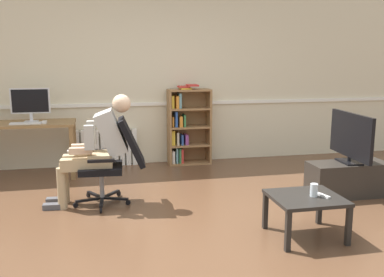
{
  "coord_description": "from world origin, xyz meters",
  "views": [
    {
      "loc": [
        -0.86,
        -3.87,
        1.63
      ],
      "look_at": [
        0.15,
        0.85,
        0.7
      ],
      "focal_mm": 39.9,
      "sensor_mm": 36.0,
      "label": 1
    }
  ],
  "objects": [
    {
      "name": "bookshelf",
      "position": [
        0.39,
        2.44,
        0.58
      ],
      "size": [
        0.65,
        0.29,
        1.22
      ],
      "color": "olive",
      "rests_on": "ground_plane"
    },
    {
      "name": "drinking_glass",
      "position": [
        0.99,
        -0.5,
        0.45
      ],
      "size": [
        0.07,
        0.07,
        0.12
      ],
      "primitive_type": "cylinder",
      "color": "silver",
      "rests_on": "coffee_table"
    },
    {
      "name": "imac_monitor",
      "position": [
        -1.8,
        2.23,
        1.02
      ],
      "size": [
        0.51,
        0.14,
        0.46
      ],
      "color": "silver",
      "rests_on": "computer_desk"
    },
    {
      "name": "computer_mouse",
      "position": [
        -1.61,
        2.03,
        0.77
      ],
      "size": [
        0.06,
        0.1,
        0.03
      ],
      "primitive_type": "cube",
      "color": "white",
      "rests_on": "computer_desk"
    },
    {
      "name": "radiator",
      "position": [
        -0.81,
        2.54,
        0.28
      ],
      "size": [
        0.92,
        0.08,
        0.55
      ],
      "color": "white",
      "rests_on": "ground_plane"
    },
    {
      "name": "ground_plane",
      "position": [
        0.0,
        0.0,
        0.0
      ],
      "size": [
        18.0,
        18.0,
        0.0
      ],
      "primitive_type": "plane",
      "color": "brown"
    },
    {
      "name": "keyboard",
      "position": [
        -1.84,
        2.01,
        0.77
      ],
      "size": [
        0.39,
        0.12,
        0.02
      ],
      "primitive_type": "cube",
      "color": "white",
      "rests_on": "computer_desk"
    },
    {
      "name": "tv_stand",
      "position": [
        1.96,
        0.5,
        0.2
      ],
      "size": [
        0.94,
        0.38,
        0.4
      ],
      "color": "#2D2823",
      "rests_on": "ground_plane"
    },
    {
      "name": "computer_desk",
      "position": [
        -1.86,
        2.15,
        0.65
      ],
      "size": [
        1.27,
        0.62,
        0.76
      ],
      "color": "olive",
      "rests_on": "ground_plane"
    },
    {
      "name": "coffee_table",
      "position": [
        0.92,
        -0.48,
        0.33
      ],
      "size": [
        0.63,
        0.57,
        0.39
      ],
      "color": "black",
      "rests_on": "ground_plane"
    },
    {
      "name": "back_wall",
      "position": [
        0.0,
        2.65,
        1.35
      ],
      "size": [
        12.0,
        0.13,
        2.7
      ],
      "color": "beige",
      "rests_on": "ground_plane"
    },
    {
      "name": "person_seated",
      "position": [
        -0.92,
        0.82,
        0.65
      ],
      "size": [
        0.98,
        0.41,
        1.23
      ],
      "rotation": [
        0.0,
        0.0,
        -1.63
      ],
      "color": "tan",
      "rests_on": "ground_plane"
    },
    {
      "name": "tv_screen",
      "position": [
        1.96,
        0.5,
        0.71
      ],
      "size": [
        0.22,
        0.9,
        0.59
      ],
      "rotation": [
        0.0,
        0.0,
        1.51
      ],
      "color": "black",
      "rests_on": "tv_stand"
    },
    {
      "name": "office_chair",
      "position": [
        -0.73,
        0.81,
        0.52
      ],
      "size": [
        0.82,
        0.62,
        0.97
      ],
      "rotation": [
        0.0,
        0.0,
        -1.63
      ],
      "color": "black",
      "rests_on": "ground_plane"
    },
    {
      "name": "spare_remote",
      "position": [
        1.07,
        -0.52,
        0.4
      ],
      "size": [
        0.07,
        0.15,
        0.02
      ],
      "primitive_type": "cube",
      "rotation": [
        0.0,
        0.0,
        3.4
      ],
      "color": "white",
      "rests_on": "coffee_table"
    }
  ]
}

